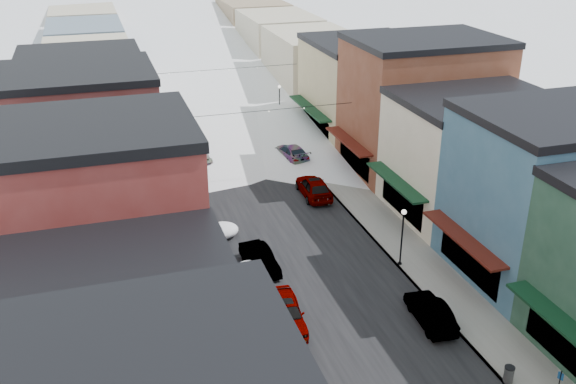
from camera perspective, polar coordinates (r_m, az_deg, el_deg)
road at (r=72.33m, az=-6.75°, el=6.86°), size 10.00×160.00×0.01m
sidewalk_left at (r=71.48m, az=-11.97°, el=6.35°), size 3.20×160.00×0.15m
sidewalk_right at (r=73.72m, az=-1.67°, el=7.41°), size 3.20×160.00×0.15m
curb_left at (r=71.62m, az=-10.74°, el=6.49°), size 0.10×160.00×0.15m
curb_right at (r=73.34m, az=-2.85°, el=7.30°), size 0.10×160.00×0.15m
bldg_l_cream at (r=26.37m, az=-15.83°, el=-15.81°), size 11.30×8.20×9.50m
bldg_l_brick_near at (r=32.27m, az=-17.70°, el=-4.89°), size 12.30×8.20×12.50m
bldg_l_grayblue at (r=40.65m, az=-16.91°, el=-1.36°), size 11.30×9.20×9.00m
bldg_l_brick_far at (r=48.69m, az=-18.55°, el=3.93°), size 13.30×9.20×11.00m
bldg_l_tan at (r=58.34m, az=-17.55°, el=6.80°), size 11.30×11.20×10.00m
bldg_r_blue at (r=41.84m, az=22.11°, el=-0.27°), size 11.30×9.20×10.50m
bldg_r_cream at (r=49.03m, az=16.07°, el=3.15°), size 12.30×9.20×9.00m
bldg_r_brick_far at (r=56.17m, az=11.77°, el=7.58°), size 13.30×9.20×11.50m
bldg_r_tan at (r=64.62m, az=6.69°, el=9.16°), size 11.30×11.20×9.50m
distant_blocks at (r=93.46m, az=-9.66°, el=13.15°), size 34.00×55.00×8.00m
overhead_cables at (r=58.84m, az=-4.66°, el=9.20°), size 16.40×15.04×0.04m
car_silver_sedan at (r=35.91m, az=-0.20°, el=-10.67°), size 2.34×4.80×1.58m
car_dark_hatch at (r=41.08m, az=-2.52°, el=-5.98°), size 1.88×4.33×1.39m
car_silver_wagon at (r=58.37m, az=-8.29°, el=3.38°), size 2.53×5.93×1.70m
car_green_sedan at (r=36.98m, az=12.55°, el=-10.36°), size 1.82×4.37×1.41m
car_gray_suv at (r=50.99m, az=2.31°, el=0.47°), size 2.14×4.97×1.67m
car_black_sedan at (r=58.55m, az=0.29°, el=3.56°), size 2.62×5.07×1.41m
car_lane_silver at (r=72.11m, az=-7.93°, el=7.36°), size 2.31×4.58×1.49m
car_lane_white at (r=78.99m, az=-6.16°, el=8.97°), size 3.30×6.02×1.60m
trash_can at (r=33.93m, az=19.03°, el=-15.05°), size 0.51×0.51×0.86m
streetlamp_near at (r=41.04m, az=10.14°, el=-3.36°), size 0.32×0.32×3.89m
streetlamp_far at (r=68.32m, az=-0.76°, el=8.30°), size 0.33×0.33×3.95m
snow_pile_mid at (r=40.28m, az=-3.28°, el=-6.97°), size 2.53×2.75×1.07m
snow_pile_far at (r=45.29m, az=-5.88°, el=-3.37°), size 2.31×2.62×0.98m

